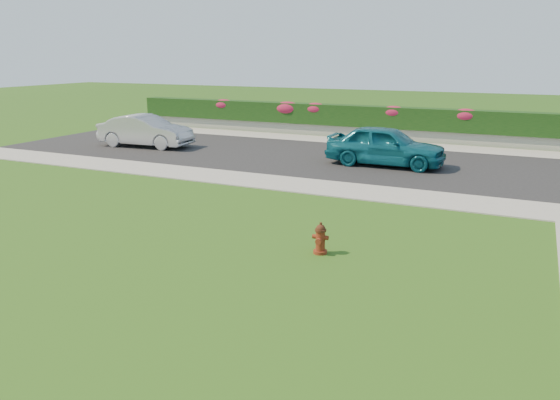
% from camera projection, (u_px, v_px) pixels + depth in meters
% --- Properties ---
extents(ground, '(120.00, 120.00, 0.00)m').
position_uv_depth(ground, '(201.00, 299.00, 10.01)').
color(ground, black).
rests_on(ground, ground).
extents(street_far, '(26.00, 8.00, 0.04)m').
position_uv_depth(street_far, '(278.00, 154.00, 24.30)').
color(street_far, black).
rests_on(street_far, ground).
extents(sidewalk_far, '(24.00, 2.00, 0.04)m').
position_uv_depth(sidewalk_far, '(197.00, 174.00, 20.33)').
color(sidewalk_far, gray).
rests_on(sidewalk_far, ground).
extents(sidewalk_beyond, '(34.00, 2.00, 0.04)m').
position_uv_depth(sidewalk_beyond, '(394.00, 144.00, 27.05)').
color(sidewalk_beyond, gray).
rests_on(sidewalk_beyond, ground).
extents(retaining_wall, '(34.00, 0.40, 0.60)m').
position_uv_depth(retaining_wall, '(401.00, 135.00, 28.29)').
color(retaining_wall, gray).
rests_on(retaining_wall, ground).
extents(hedge, '(32.00, 0.90, 1.10)m').
position_uv_depth(hedge, '(402.00, 118.00, 28.15)').
color(hedge, black).
rests_on(hedge, retaining_wall).
extents(fire_hydrant, '(0.37, 0.35, 0.73)m').
position_uv_depth(fire_hydrant, '(320.00, 239.00, 12.23)').
color(fire_hydrant, '#591C0D').
rests_on(fire_hydrant, ground).
extents(sedan_teal, '(4.68, 1.89, 1.59)m').
position_uv_depth(sedan_teal, '(386.00, 146.00, 21.64)').
color(sedan_teal, '#0D5568').
rests_on(sedan_teal, street_far).
extents(sedan_silver, '(4.67, 1.96, 1.50)m').
position_uv_depth(sedan_silver, '(146.00, 131.00, 26.09)').
color(sedan_silver, '#A1A3A9').
rests_on(sedan_silver, street_far).
extents(flower_clump_a, '(1.29, 0.83, 0.64)m').
position_uv_depth(flower_clump_a, '(224.00, 105.00, 32.31)').
color(flower_clump_a, '#A51C3E').
rests_on(flower_clump_a, hedge).
extents(flower_clump_b, '(1.50, 0.97, 0.75)m').
position_uv_depth(flower_clump_b, '(288.00, 108.00, 30.63)').
color(flower_clump_b, '#A51C3E').
rests_on(flower_clump_b, hedge).
extents(flower_clump_c, '(1.29, 0.83, 0.65)m').
position_uv_depth(flower_clump_c, '(316.00, 109.00, 29.94)').
color(flower_clump_c, '#A51C3E').
rests_on(flower_clump_c, hedge).
extents(flower_clump_d, '(1.28, 0.82, 0.64)m').
position_uv_depth(flower_clump_d, '(393.00, 112.00, 28.18)').
color(flower_clump_d, '#A51C3E').
rests_on(flower_clump_d, hedge).
extents(flower_clump_e, '(1.32, 0.85, 0.66)m').
position_uv_depth(flower_clump_e, '(466.00, 115.00, 26.72)').
color(flower_clump_e, '#A51C3E').
rests_on(flower_clump_e, hedge).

